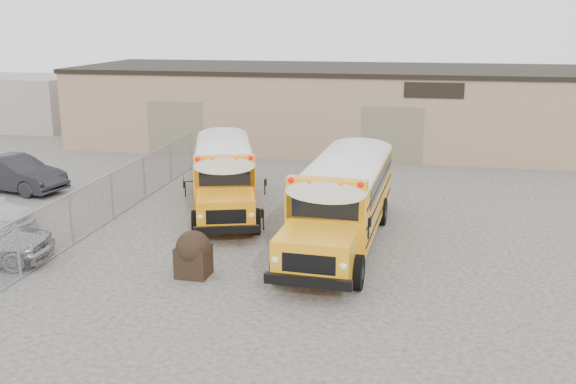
% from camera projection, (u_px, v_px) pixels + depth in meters
% --- Properties ---
extents(ground, '(120.00, 120.00, 0.00)m').
position_uv_depth(ground, '(246.00, 257.00, 20.50)').
color(ground, '#393834').
rests_on(ground, ground).
extents(warehouse, '(30.20, 10.20, 4.67)m').
position_uv_depth(warehouse, '(329.00, 105.00, 38.83)').
color(warehouse, '#917359').
rests_on(warehouse, ground).
extents(chainlink_fence, '(0.07, 18.07, 1.81)m').
position_uv_depth(chainlink_fence, '(112.00, 196.00, 24.23)').
color(chainlink_fence, gray).
rests_on(chainlink_fence, ground).
extents(distant_building_left, '(8.00, 6.00, 3.60)m').
position_uv_depth(distant_building_left, '(22.00, 102.00, 44.99)').
color(distant_building_left, gray).
rests_on(distant_building_left, ground).
extents(school_bus_left, '(4.82, 9.36, 2.67)m').
position_uv_depth(school_bus_left, '(223.00, 144.00, 31.17)').
color(school_bus_left, orange).
rests_on(school_bus_left, ground).
extents(school_bus_right, '(3.03, 10.01, 2.90)m').
position_uv_depth(school_bus_right, '(366.00, 158.00, 27.36)').
color(school_bus_right, orange).
rests_on(school_bus_right, ground).
extents(tarp_bundle, '(1.02, 1.02, 1.40)m').
position_uv_depth(tarp_bundle, '(193.00, 253.00, 18.84)').
color(tarp_bundle, black).
rests_on(tarp_bundle, ground).
extents(car_dark, '(5.04, 2.68, 1.58)m').
position_uv_depth(car_dark, '(15.00, 174.00, 28.30)').
color(car_dark, black).
rests_on(car_dark, ground).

